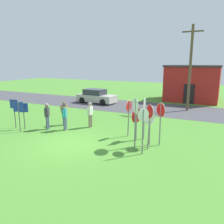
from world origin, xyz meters
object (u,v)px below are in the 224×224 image
stop_sign_leaning_left (149,119)px  stop_sign_low_front (135,113)px  info_panel_rightmost (19,111)px  parked_car_on_street (96,97)px  stop_sign_rear_left (129,112)px  stop_sign_center_cluster (150,122)px  stop_sign_nearest (144,112)px  stop_sign_far_back (160,117)px  person_near_signs (47,115)px  person_in_dark_shirt (64,111)px  utility_pole (190,67)px  stop_sign_rear_right (143,124)px  person_on_left (90,113)px  info_panel_middle (24,111)px  stop_sign_tallest (136,119)px  person_with_sunhat (65,116)px  info_panel_leftmost (14,108)px

stop_sign_leaning_left → stop_sign_low_front: bearing=-179.6°
stop_sign_low_front → info_panel_rightmost: 7.59m
parked_car_on_street → stop_sign_low_front: (8.56, -10.66, 1.13)m
stop_sign_rear_left → stop_sign_center_cluster: size_ratio=1.18×
stop_sign_low_front → stop_sign_center_cluster: bearing=47.4°
stop_sign_leaning_left → stop_sign_nearest: 1.61m
stop_sign_far_back → person_near_signs: 7.51m
parked_car_on_street → info_panel_rightmost: (1.02, -11.45, 0.66)m
stop_sign_rear_left → person_in_dark_shirt: 5.07m
utility_pole → stop_sign_rear_right: utility_pole is taller
stop_sign_low_front → person_near_signs: 6.45m
stop_sign_leaning_left → person_on_left: bearing=156.2°
stop_sign_low_front → person_in_dark_shirt: size_ratio=1.55×
person_near_signs → info_panel_middle: info_panel_middle is taller
person_near_signs → stop_sign_tallest: bearing=4.6°
stop_sign_far_back → person_in_dark_shirt: bearing=172.1°
person_in_dark_shirt → person_with_sunhat: size_ratio=0.97×
stop_sign_far_back → stop_sign_rear_right: bearing=-105.6°
stop_sign_nearest → info_panel_leftmost: stop_sign_nearest is taller
person_with_sunhat → person_near_signs: bearing=-163.5°
stop_sign_center_cluster → info_panel_middle: 8.43m
stop_sign_rear_right → stop_sign_rear_left: stop_sign_rear_right is taller
stop_sign_low_front → person_near_signs: bearing=175.8°
parked_car_on_street → person_with_sunhat: bearing=-71.2°
person_with_sunhat → info_panel_leftmost: 3.55m
utility_pole → stop_sign_tallest: size_ratio=3.98×
stop_sign_rear_left → stop_sign_center_cluster: bearing=-28.5°
utility_pole → stop_sign_tallest: 10.38m
stop_sign_tallest → info_panel_leftmost: bearing=-171.6°
utility_pole → person_on_left: size_ratio=4.37×
stop_sign_far_back → info_panel_middle: bearing=-173.6°
stop_sign_rear_right → stop_sign_center_cluster: size_ratio=1.22×
stop_sign_nearest → stop_sign_tallest: bearing=-122.1°
info_panel_leftmost → stop_sign_center_cluster: bearing=5.6°
stop_sign_tallest → info_panel_middle: 7.60m
stop_sign_tallest → person_with_sunhat: bearing=-178.4°
parked_car_on_street → person_with_sunhat: person_with_sunhat is taller
stop_sign_nearest → stop_sign_rear_left: size_ratio=1.09×
stop_sign_rear_right → stop_sign_leaning_left: stop_sign_leaning_left is taller
stop_sign_leaning_left → person_near_signs: (-7.12, 0.47, -0.61)m
stop_sign_rear_right → stop_sign_far_back: (0.44, 1.57, 0.07)m
utility_pole → info_panel_rightmost: size_ratio=3.91×
stop_sign_tallest → person_near_signs: 6.11m
utility_pole → stop_sign_low_front: 11.16m
stop_sign_leaning_left → stop_sign_far_back: 0.89m
utility_pole → info_panel_leftmost: utility_pole is taller
stop_sign_leaning_left → info_panel_leftmost: stop_sign_leaning_left is taller
stop_sign_low_front → person_on_left: bearing=152.4°
parked_car_on_street → stop_sign_low_front: stop_sign_low_front is taller
stop_sign_rear_right → person_with_sunhat: 6.09m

